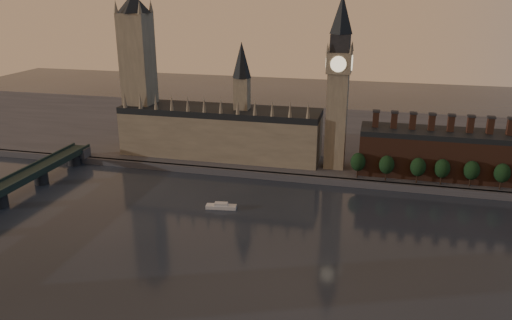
% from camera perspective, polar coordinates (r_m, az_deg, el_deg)
% --- Properties ---
extents(ground, '(900.00, 900.00, 0.00)m').
position_cam_1_polar(ground, '(215.68, 3.37, -11.15)').
color(ground, black).
rests_on(ground, ground).
extents(north_bank, '(900.00, 182.00, 4.00)m').
position_cam_1_polar(north_bank, '(378.56, 8.32, 2.45)').
color(north_bank, '#494A4F').
rests_on(north_bank, ground).
extents(palace_of_westminster, '(130.00, 30.30, 74.00)m').
position_cam_1_polar(palace_of_westminster, '(325.75, -4.03, 3.49)').
color(palace_of_westminster, gray).
rests_on(palace_of_westminster, north_bank).
extents(victoria_tower, '(24.00, 24.00, 108.00)m').
position_cam_1_polar(victoria_tower, '(339.03, -13.31, 10.12)').
color(victoria_tower, gray).
rests_on(victoria_tower, north_bank).
extents(big_ben, '(15.00, 15.00, 107.00)m').
position_cam_1_polar(big_ben, '(299.21, 9.39, 8.82)').
color(big_ben, gray).
rests_on(big_ben, north_bank).
extents(chimney_block, '(110.00, 25.00, 37.00)m').
position_cam_1_polar(chimney_block, '(311.16, 21.94, 0.66)').
color(chimney_block, '#4B291C').
rests_on(chimney_block, north_bank).
extents(embankment_tree_0, '(8.60, 8.60, 14.88)m').
position_cam_1_polar(embankment_tree_0, '(294.18, 11.58, -0.22)').
color(embankment_tree_0, black).
rests_on(embankment_tree_0, north_bank).
extents(embankment_tree_1, '(8.60, 8.60, 14.88)m').
position_cam_1_polar(embankment_tree_1, '(293.32, 14.71, -0.52)').
color(embankment_tree_1, black).
rests_on(embankment_tree_1, north_bank).
extents(embankment_tree_2, '(8.60, 8.60, 14.88)m').
position_cam_1_polar(embankment_tree_2, '(294.46, 18.03, -0.77)').
color(embankment_tree_2, black).
rests_on(embankment_tree_2, north_bank).
extents(embankment_tree_3, '(8.60, 8.60, 14.88)m').
position_cam_1_polar(embankment_tree_3, '(296.46, 20.51, -0.92)').
color(embankment_tree_3, black).
rests_on(embankment_tree_3, north_bank).
extents(embankment_tree_4, '(8.60, 8.60, 14.88)m').
position_cam_1_polar(embankment_tree_4, '(299.61, 23.43, -1.09)').
color(embankment_tree_4, black).
rests_on(embankment_tree_4, north_bank).
extents(embankment_tree_5, '(8.60, 8.60, 14.88)m').
position_cam_1_polar(embankment_tree_5, '(302.14, 26.32, -1.35)').
color(embankment_tree_5, black).
rests_on(embankment_tree_5, north_bank).
extents(river_boat, '(16.31, 6.70, 3.17)m').
position_cam_1_polar(river_boat, '(260.85, -4.00, -5.29)').
color(river_boat, '#BCBCBC').
rests_on(river_boat, ground).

